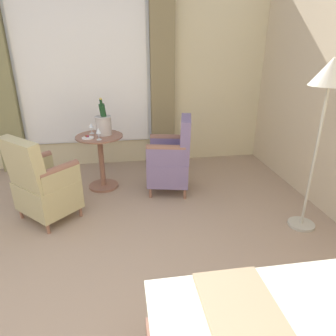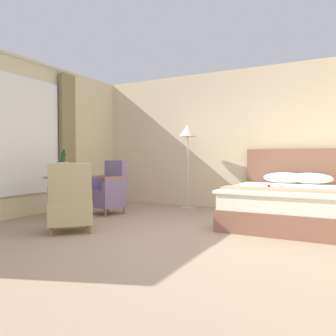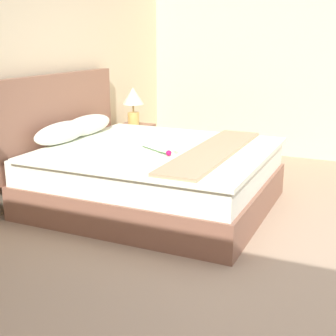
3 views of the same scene
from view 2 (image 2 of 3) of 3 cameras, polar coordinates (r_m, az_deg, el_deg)
ground_plane at (r=4.23m, az=4.91°, el=-12.53°), size 8.29×8.29×0.00m
wall_headboard_side at (r=6.84m, az=14.20°, el=4.87°), size 6.91×0.12×2.85m
wall_window_side at (r=6.29m, az=-25.45°, el=5.01°), size 0.27×5.70×2.85m
bed at (r=5.57m, az=20.65°, el=-5.74°), size 1.89×2.17×1.22m
floor_lamp_brass at (r=6.77m, az=3.48°, el=5.45°), size 0.37×0.37×1.73m
side_table_round at (r=5.73m, az=-17.90°, el=-4.53°), size 0.61×0.61×0.73m
champagne_bucket at (r=5.77m, az=-17.79°, el=0.10°), size 0.21×0.21×0.48m
wine_glass_near_bucket at (r=5.71m, az=-19.46°, el=-0.44°), size 0.07×0.07×0.14m
wine_glass_near_edge at (r=5.58m, az=-16.57°, el=-0.41°), size 0.07×0.07×0.15m
snack_plate at (r=5.54m, az=-18.24°, el=-1.45°), size 0.15×0.15×0.04m
armchair_by_window at (r=6.25m, az=-10.29°, el=-3.81°), size 0.64×0.64×1.00m
armchair_facing_bed at (r=4.80m, az=-16.69°, el=-5.74°), size 0.78×0.78×0.98m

